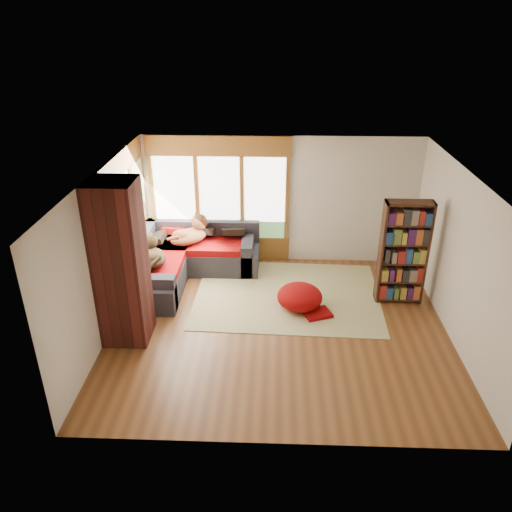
% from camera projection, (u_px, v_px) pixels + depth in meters
% --- Properties ---
extents(floor, '(5.50, 5.50, 0.00)m').
position_uv_depth(floor, '(279.00, 326.00, 8.29)').
color(floor, brown).
rests_on(floor, ground).
extents(ceiling, '(5.50, 5.50, 0.00)m').
position_uv_depth(ceiling, '(282.00, 175.00, 7.13)').
color(ceiling, white).
extents(wall_back, '(5.50, 0.04, 2.60)m').
position_uv_depth(wall_back, '(280.00, 201.00, 9.95)').
color(wall_back, silver).
rests_on(wall_back, ground).
extents(wall_front, '(5.50, 0.04, 2.60)m').
position_uv_depth(wall_front, '(281.00, 357.00, 5.47)').
color(wall_front, silver).
rests_on(wall_front, ground).
extents(wall_left, '(0.04, 5.00, 2.60)m').
position_uv_depth(wall_left, '(105.00, 253.00, 7.81)').
color(wall_left, silver).
rests_on(wall_left, ground).
extents(wall_right, '(0.04, 5.00, 2.60)m').
position_uv_depth(wall_right, '(460.00, 259.00, 7.62)').
color(wall_right, silver).
rests_on(wall_right, ground).
extents(windows_back, '(2.82, 0.10, 1.90)m').
position_uv_depth(windows_back, '(220.00, 198.00, 9.94)').
color(windows_back, brown).
rests_on(windows_back, wall_back).
extents(windows_left, '(0.10, 2.62, 1.90)m').
position_uv_depth(windows_left, '(127.00, 221.00, 8.86)').
color(windows_left, brown).
rests_on(windows_left, wall_left).
extents(roller_blind, '(0.03, 0.72, 0.90)m').
position_uv_depth(roller_blind, '(138.00, 185.00, 9.42)').
color(roller_blind, '#7D9561').
rests_on(roller_blind, wall_left).
extents(brick_chimney, '(0.70, 0.70, 2.60)m').
position_uv_depth(brick_chimney, '(120.00, 264.00, 7.48)').
color(brick_chimney, '#471914').
rests_on(brick_chimney, ground).
extents(sectional_sofa, '(2.20, 2.20, 0.80)m').
position_uv_depth(sectional_sofa, '(179.00, 262.00, 9.74)').
color(sectional_sofa, black).
rests_on(sectional_sofa, ground).
extents(area_rug, '(3.43, 2.68, 0.01)m').
position_uv_depth(area_rug, '(287.00, 295.00, 9.19)').
color(area_rug, beige).
rests_on(area_rug, ground).
extents(bookshelf, '(0.81, 0.27, 1.89)m').
position_uv_depth(bookshelf, '(403.00, 253.00, 8.62)').
color(bookshelf, '#3B1F13').
rests_on(bookshelf, ground).
extents(pouf, '(1.05, 1.05, 0.43)m').
position_uv_depth(pouf, '(300.00, 296.00, 8.72)').
color(pouf, '#900404').
rests_on(pouf, area_rug).
extents(dog_tan, '(0.93, 0.92, 0.46)m').
position_uv_depth(dog_tan, '(191.00, 234.00, 9.79)').
color(dog_tan, brown).
rests_on(dog_tan, sectional_sofa).
extents(dog_brindle, '(0.69, 0.86, 0.42)m').
position_uv_depth(dog_brindle, '(152.00, 255.00, 9.01)').
color(dog_brindle, black).
rests_on(dog_brindle, sectional_sofa).
extents(throw_pillows, '(1.98, 1.68, 0.45)m').
position_uv_depth(throw_pillows, '(180.00, 237.00, 9.66)').
color(throw_pillows, black).
rests_on(throw_pillows, sectional_sofa).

